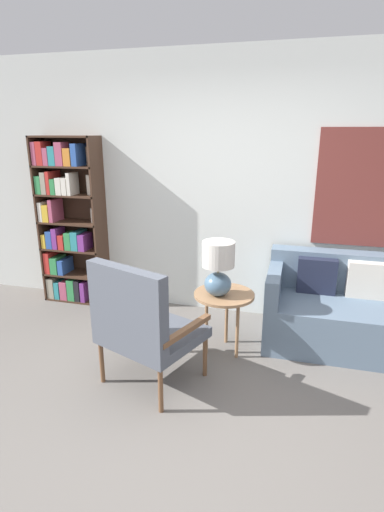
{
  "coord_description": "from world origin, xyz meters",
  "views": [
    {
      "loc": [
        0.75,
        -2.05,
        1.92
      ],
      "look_at": [
        -0.09,
        1.08,
        0.9
      ],
      "focal_mm": 28.0,
      "sensor_mm": 36.0,
      "label": 1
    }
  ],
  "objects_px": {
    "side_table": "(224,300)",
    "table_lamp": "(218,266)",
    "armchair": "(140,321)",
    "couch": "(365,313)",
    "bookshelf": "(67,222)"
  },
  "relations": [
    {
      "from": "couch",
      "to": "bookshelf",
      "type": "bearing_deg",
      "value": 175.55
    },
    {
      "from": "bookshelf",
      "to": "couch",
      "type": "xyz_separation_m",
      "value": [
        3.19,
        -0.25,
        -0.62
      ]
    },
    {
      "from": "armchair",
      "to": "couch",
      "type": "height_order",
      "value": "armchair"
    },
    {
      "from": "side_table",
      "to": "table_lamp",
      "type": "xyz_separation_m",
      "value": [
        -0.05,
        -0.05,
        0.32
      ]
    },
    {
      "from": "armchair",
      "to": "side_table",
      "type": "distance_m",
      "value": 0.86
    },
    {
      "from": "armchair",
      "to": "couch",
      "type": "bearing_deg",
      "value": 33.59
    },
    {
      "from": "armchair",
      "to": "bookshelf",
      "type": "bearing_deg",
      "value": 135.91
    },
    {
      "from": "side_table",
      "to": "table_lamp",
      "type": "distance_m",
      "value": 0.33
    },
    {
      "from": "couch",
      "to": "side_table",
      "type": "bearing_deg",
      "value": -159.62
    },
    {
      "from": "couch",
      "to": "table_lamp",
      "type": "xyz_separation_m",
      "value": [
        -1.28,
        -0.51,
        0.51
      ]
    },
    {
      "from": "side_table",
      "to": "table_lamp",
      "type": "relative_size",
      "value": 1.18
    },
    {
      "from": "couch",
      "to": "table_lamp",
      "type": "bearing_deg",
      "value": -158.24
    },
    {
      "from": "couch",
      "to": "armchair",
      "type": "bearing_deg",
      "value": -146.41
    },
    {
      "from": "bookshelf",
      "to": "couch",
      "type": "height_order",
      "value": "bookshelf"
    },
    {
      "from": "table_lamp",
      "to": "bookshelf",
      "type": "bearing_deg",
      "value": 158.19
    }
  ]
}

